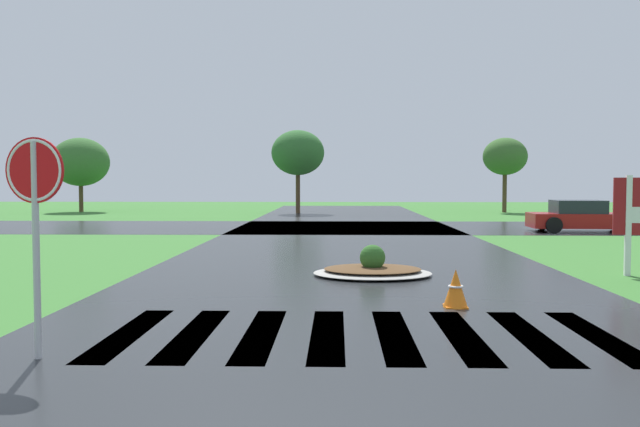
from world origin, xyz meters
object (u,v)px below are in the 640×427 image
at_px(stop_sign, 35,195).
at_px(traffic_cone, 456,289).
at_px(median_island, 373,269).
at_px(car_silver_hatch, 584,217).

bearing_deg(stop_sign, traffic_cone, 42.92).
relative_size(median_island, car_silver_hatch, 0.57).
distance_m(median_island, car_silver_hatch, 15.72).
bearing_deg(car_silver_hatch, stop_sign, -121.91).
relative_size(stop_sign, median_island, 0.99).
xyz_separation_m(stop_sign, median_island, (4.25, 6.83, -1.78)).
bearing_deg(car_silver_hatch, median_island, -123.35).
height_order(stop_sign, traffic_cone, stop_sign).
xyz_separation_m(median_island, car_silver_hatch, (9.27, 12.69, 0.45)).
xyz_separation_m(stop_sign, car_silver_hatch, (13.52, 19.52, -1.32)).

